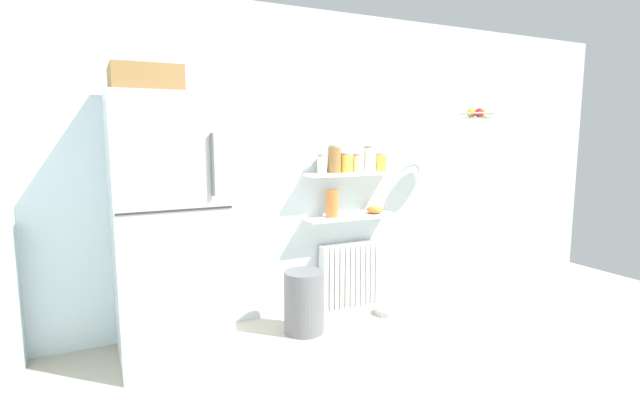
# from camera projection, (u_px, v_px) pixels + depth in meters

# --- Properties ---
(ground_plane) EXTENTS (7.04, 7.04, 0.00)m
(ground_plane) POSITION_uv_depth(u_px,v_px,m) (415.00, 387.00, 2.95)
(ground_plane) COLOR #B2A893
(back_wall) EXTENTS (7.04, 0.10, 2.60)m
(back_wall) POSITION_uv_depth(u_px,v_px,m) (309.00, 165.00, 4.14)
(back_wall) COLOR silver
(back_wall) RESTS_ON ground_plane
(refrigerator) EXTENTS (0.72, 0.73, 2.00)m
(refrigerator) POSITION_uv_depth(u_px,v_px,m) (168.00, 223.00, 3.28)
(refrigerator) COLOR #B7BABF
(refrigerator) RESTS_ON ground_plane
(radiator) EXTENTS (0.57, 0.12, 0.58)m
(radiator) POSITION_uv_depth(u_px,v_px,m) (350.00, 275.00, 4.32)
(radiator) COLOR white
(radiator) RESTS_ON ground_plane
(wall_shelf_lower) EXTENTS (0.86, 0.22, 0.02)m
(wall_shelf_lower) POSITION_uv_depth(u_px,v_px,m) (352.00, 217.00, 4.22)
(wall_shelf_lower) COLOR white
(wall_shelf_upper) EXTENTS (0.86, 0.22, 0.02)m
(wall_shelf_upper) POSITION_uv_depth(u_px,v_px,m) (352.00, 174.00, 4.16)
(wall_shelf_upper) COLOR white
(storage_jar_0) EXTENTS (0.08, 0.08, 0.16)m
(storage_jar_0) POSITION_uv_depth(u_px,v_px,m) (322.00, 164.00, 4.02)
(storage_jar_0) COLOR beige
(storage_jar_0) RESTS_ON wall_shelf_upper
(storage_jar_1) EXTENTS (0.11, 0.11, 0.24)m
(storage_jar_1) POSITION_uv_depth(u_px,v_px,m) (334.00, 159.00, 4.07)
(storage_jar_1) COLOR olive
(storage_jar_1) RESTS_ON wall_shelf_upper
(storage_jar_2) EXTENTS (0.11, 0.11, 0.17)m
(storage_jar_2) POSITION_uv_depth(u_px,v_px,m) (346.00, 163.00, 4.12)
(storage_jar_2) COLOR yellow
(storage_jar_2) RESTS_ON wall_shelf_upper
(storage_jar_3) EXTENTS (0.11, 0.11, 0.16)m
(storage_jar_3) POSITION_uv_depth(u_px,v_px,m) (358.00, 163.00, 4.18)
(storage_jar_3) COLOR beige
(storage_jar_3) RESTS_ON wall_shelf_upper
(storage_jar_4) EXTENTS (0.11, 0.11, 0.23)m
(storage_jar_4) POSITION_uv_depth(u_px,v_px,m) (370.00, 159.00, 4.23)
(storage_jar_4) COLOR silver
(storage_jar_4) RESTS_ON wall_shelf_upper
(storage_jar_5) EXTENTS (0.10, 0.10, 0.16)m
(storage_jar_5) POSITION_uv_depth(u_px,v_px,m) (381.00, 162.00, 4.28)
(storage_jar_5) COLOR yellow
(storage_jar_5) RESTS_ON wall_shelf_upper
(vase) EXTENTS (0.11, 0.11, 0.24)m
(vase) POSITION_uv_depth(u_px,v_px,m) (332.00, 203.00, 4.11)
(vase) COLOR #CC7033
(vase) RESTS_ON wall_shelf_lower
(shelf_bowl) EXTENTS (0.15, 0.15, 0.07)m
(shelf_bowl) POSITION_uv_depth(u_px,v_px,m) (375.00, 210.00, 4.32)
(shelf_bowl) COLOR orange
(shelf_bowl) RESTS_ON wall_shelf_lower
(trash_bin) EXTENTS (0.32, 0.32, 0.50)m
(trash_bin) POSITION_uv_depth(u_px,v_px,m) (304.00, 302.00, 3.75)
(trash_bin) COLOR slate
(trash_bin) RESTS_ON ground_plane
(pet_food_bowl) EXTENTS (0.22, 0.22, 0.05)m
(pet_food_bowl) POSITION_uv_depth(u_px,v_px,m) (387.00, 311.00, 4.15)
(pet_food_bowl) COLOR #B7B7BC
(pet_food_bowl) RESTS_ON ground_plane
(hanging_fruit_basket) EXTENTS (0.33, 0.33, 0.10)m
(hanging_fruit_basket) POSITION_uv_depth(u_px,v_px,m) (477.00, 114.00, 4.25)
(hanging_fruit_basket) COLOR #B2B2B7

